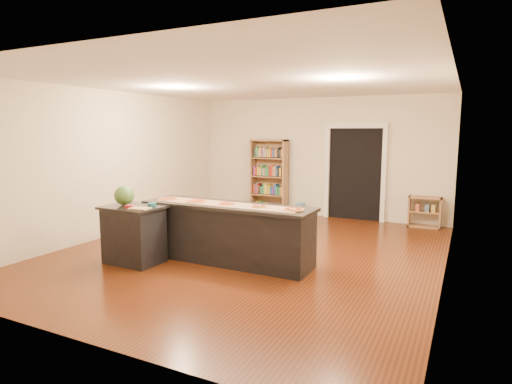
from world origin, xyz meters
The scene contains 17 objects.
room centered at (0.00, 0.00, 1.40)m, with size 6.00×7.00×2.80m.
doorway centered at (0.90, 3.46, 1.20)m, with size 1.40×0.09×2.21m.
kitchen_island centered at (-0.08, -0.63, 0.46)m, with size 2.77×0.75×0.91m.
side_counter centered at (-1.35, -1.32, 0.45)m, with size 0.90×0.66×0.89m.
bookshelf centered at (-1.18, 3.29, 0.91)m, with size 0.91×0.32×1.82m, color #9E754D.
low_shelf centered at (2.44, 3.31, 0.33)m, with size 0.66×0.28×0.66m, color #9E754D.
waste_bin centered at (-0.32, 3.22, 0.17)m, with size 0.23×0.23×0.33m, color #5294B7.
kraft_paper centered at (-0.08, -0.65, 0.91)m, with size 2.40×0.43×0.00m, color #AE7D59.
watermelon centered at (-1.53, -1.30, 1.04)m, with size 0.30×0.30×0.30m, color #144214.
cutting_board centered at (-1.08, -1.47, 0.90)m, with size 0.30×0.20×0.02m, color tan.
package_red centered at (-1.29, -1.46, 0.91)m, with size 0.12×0.08×0.04m, color maroon.
package_teal centered at (-1.08, -1.20, 0.92)m, with size 0.13×0.13×0.05m, color #195966.
pizza_a centered at (-1.19, -0.66, 0.93)m, with size 0.31×0.31×0.02m.
pizza_b centered at (-0.63, -0.67, 0.93)m, with size 0.32×0.32×0.02m.
pizza_c centered at (-0.08, -0.65, 0.93)m, with size 0.28×0.28×0.02m.
pizza_d centered at (0.47, -0.64, 0.93)m, with size 0.26×0.26×0.02m.
pizza_e centered at (1.02, -0.66, 0.93)m, with size 0.32×0.32×0.02m.
Camera 1 is at (3.21, -6.24, 2.04)m, focal length 30.00 mm.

